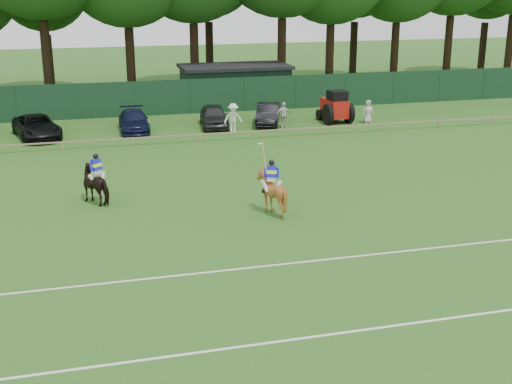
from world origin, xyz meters
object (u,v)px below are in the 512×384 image
object	(u,v)px
horse_dark	(98,184)
estate_black	(268,114)
spectator_left	(233,118)
spectator_right	(368,112)
tractor	(335,107)
suv_black	(37,127)
hatch_grey	(214,116)
sedan_navy	(134,121)
spectator_mid	(283,115)
utility_shed	(235,84)
horse_chestnut	(271,193)

from	to	relation	value
horse_dark	estate_black	xyz separation A→B (m)	(11.81, 14.30, -0.13)
estate_black	spectator_left	world-z (taller)	spectator_left
spectator_right	tractor	xyz separation A→B (m)	(-2.08, 0.77, 0.26)
suv_black	tractor	distance (m)	19.50
horse_dark	spectator_right	bearing A→B (deg)	179.04
horse_dark	spectator_left	xyz separation A→B (m)	(8.96, 12.36, 0.11)
hatch_grey	spectator_left	xyz separation A→B (m)	(0.83, -2.05, 0.21)
sedan_navy	horse_dark	bearing A→B (deg)	-99.84
suv_black	horse_dark	bearing A→B (deg)	-91.10
spectator_mid	tractor	xyz separation A→B (m)	(3.95, 0.78, 0.20)
suv_black	spectator_left	bearing A→B (deg)	-21.30
spectator_left	tractor	world-z (taller)	tractor
utility_shed	sedan_navy	bearing A→B (deg)	-137.50
suv_black	spectator_right	bearing A→B (deg)	-16.27
spectator_mid	utility_shed	xyz separation A→B (m)	(-1.04, 9.42, 0.69)
spectator_left	spectator_right	xyz separation A→B (m)	(9.54, 0.60, -0.15)
spectator_mid	horse_chestnut	bearing A→B (deg)	-116.97
estate_black	horse_dark	bearing A→B (deg)	-110.72
spectator_left	utility_shed	xyz separation A→B (m)	(2.48, 10.01, 0.60)
sedan_navy	spectator_left	size ratio (longest dim) A/B	2.40
estate_black	spectator_left	distance (m)	3.45
estate_black	tractor	distance (m)	4.66
hatch_grey	spectator_right	distance (m)	10.48
horse_chestnut	utility_shed	xyz separation A→B (m)	(4.49, 25.72, 0.65)
spectator_right	utility_shed	world-z (taller)	utility_shed
utility_shed	tractor	bearing A→B (deg)	-60.02
suv_black	spectator_mid	bearing A→B (deg)	-17.41
estate_black	spectator_right	distance (m)	6.82
horse_dark	estate_black	distance (m)	18.55
horse_chestnut	hatch_grey	size ratio (longest dim) A/B	0.42
spectator_mid	tractor	bearing A→B (deg)	2.93
suv_black	hatch_grey	size ratio (longest dim) A/B	1.17
sedan_navy	suv_black	bearing A→B (deg)	-173.59
hatch_grey	spectator_right	size ratio (longest dim) A/B	2.73
horse_dark	sedan_navy	xyz separation A→B (m)	(2.89, 14.54, -0.17)
utility_shed	tractor	world-z (taller)	utility_shed
horse_dark	tractor	bearing A→B (deg)	-176.09
horse_dark	horse_chestnut	size ratio (longest dim) A/B	1.10
tractor	hatch_grey	bearing A→B (deg)	171.53
hatch_grey	utility_shed	size ratio (longest dim) A/B	0.51
hatch_grey	utility_shed	world-z (taller)	utility_shed
hatch_grey	spectator_left	size ratio (longest dim) A/B	2.28
utility_shed	tractor	distance (m)	9.99
horse_chestnut	hatch_grey	distance (m)	17.81
estate_black	tractor	size ratio (longest dim) A/B	1.54
spectator_left	horse_chestnut	bearing A→B (deg)	-97.62
horse_chestnut	tractor	bearing A→B (deg)	-96.04
suv_black	sedan_navy	bearing A→B (deg)	-8.46
suv_black	horse_chestnut	bearing A→B (deg)	-73.50
suv_black	utility_shed	bearing A→B (deg)	16.45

